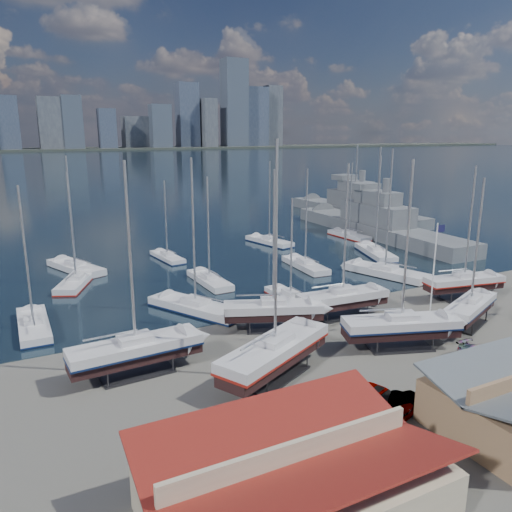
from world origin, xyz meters
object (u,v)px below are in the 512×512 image
naval_ship_west (354,209)px  sailboat_cradle_0 (136,350)px  car_a (379,398)px  flagpole (434,273)px  naval_ship_east (376,227)px

naval_ship_west → sailboat_cradle_0: bearing=128.2°
sailboat_cradle_0 → car_a: 18.97m
car_a → sailboat_cradle_0: bearing=117.1°
flagpole → car_a: bearing=-148.2°
sailboat_cradle_0 → car_a: bearing=-46.3°
naval_ship_west → flagpole: size_ratio=3.78×
naval_ship_west → flagpole: 70.41m
naval_ship_west → naval_ship_east: bearing=150.3°
naval_ship_west → car_a: size_ratio=8.60×
car_a → flagpole: (12.97, 8.03, 5.43)m
naval_ship_west → flagpole: (-37.39, -59.49, 4.58)m
sailboat_cradle_0 → flagpole: 27.58m
naval_ship_east → flagpole: size_ratio=4.05×
naval_ship_west → flagpole: naval_ship_west is taller
naval_ship_east → car_a: bearing=141.8°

